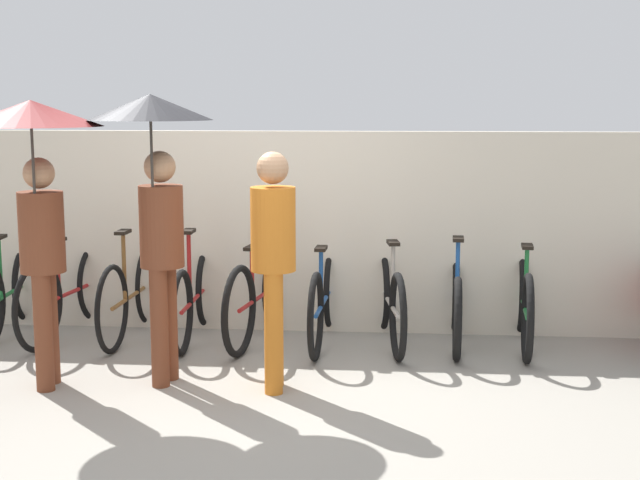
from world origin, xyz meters
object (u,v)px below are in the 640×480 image
(parked_bicycle_1, at_px, (70,291))
(pedestrian_center, at_px, (155,169))
(parked_bicycle_4, at_px, (259,296))
(parked_bicycle_0, at_px, (9,292))
(pedestrian_leading, at_px, (35,166))
(parked_bicycle_3, at_px, (195,297))
(parked_bicycle_6, at_px, (390,301))
(parked_bicycle_8, at_px, (524,303))
(pedestrian_trailing, at_px, (273,252))
(parked_bicycle_2, at_px, (132,294))
(parked_bicycle_5, at_px, (324,300))
(parked_bicycle_7, at_px, (456,303))

(parked_bicycle_1, height_order, pedestrian_center, pedestrian_center)
(parked_bicycle_4, bearing_deg, parked_bicycle_1, 98.34)
(parked_bicycle_0, xyz_separation_m, parked_bicycle_1, (0.57, -0.01, 0.02))
(pedestrian_leading, distance_m, pedestrian_center, 0.82)
(parked_bicycle_3, xyz_separation_m, parked_bicycle_6, (1.70, 0.00, 0.00))
(parked_bicycle_3, xyz_separation_m, parked_bicycle_8, (2.84, 0.01, 0.00))
(parked_bicycle_6, xyz_separation_m, pedestrian_center, (-1.65, -1.31, 1.21))
(pedestrian_trailing, bearing_deg, parked_bicycle_2, -48.03)
(parked_bicycle_4, bearing_deg, pedestrian_trailing, -157.75)
(parked_bicycle_4, height_order, pedestrian_trailing, pedestrian_trailing)
(parked_bicycle_1, bearing_deg, parked_bicycle_2, -84.28)
(parked_bicycle_3, distance_m, parked_bicycle_8, 2.84)
(parked_bicycle_1, xyz_separation_m, parked_bicycle_4, (1.70, -0.02, -0.01))
(parked_bicycle_5, bearing_deg, pedestrian_trailing, 171.16)
(parked_bicycle_3, relative_size, parked_bicycle_5, 0.96)
(parked_bicycle_0, height_order, parked_bicycle_7, parked_bicycle_7)
(parked_bicycle_4, distance_m, pedestrian_leading, 2.35)
(parked_bicycle_1, xyz_separation_m, pedestrian_trailing, (2.02, -1.36, 0.61))
(parked_bicycle_7, distance_m, pedestrian_leading, 3.61)
(parked_bicycle_7, relative_size, pedestrian_leading, 0.80)
(parked_bicycle_7, distance_m, pedestrian_center, 2.87)
(parked_bicycle_2, xyz_separation_m, parked_bicycle_3, (0.57, -0.03, -0.01))
(parked_bicycle_3, relative_size, parked_bicycle_4, 0.96)
(parked_bicycle_6, bearing_deg, parked_bicycle_1, 81.25)
(parked_bicycle_5, relative_size, pedestrian_trailing, 1.04)
(parked_bicycle_7, bearing_deg, pedestrian_trailing, 136.63)
(parked_bicycle_3, bearing_deg, pedestrian_trailing, -147.09)
(parked_bicycle_4, relative_size, pedestrian_center, 0.85)
(parked_bicycle_4, bearing_deg, parked_bicycle_2, 98.76)
(parked_bicycle_0, distance_m, pedestrian_leading, 2.18)
(pedestrian_trailing, bearing_deg, pedestrian_center, -5.76)
(parked_bicycle_1, xyz_separation_m, pedestrian_center, (1.18, -1.35, 1.19))
(parked_bicycle_0, distance_m, pedestrian_trailing, 2.99)
(parked_bicycle_3, height_order, parked_bicycle_6, parked_bicycle_6)
(pedestrian_center, distance_m, pedestrian_trailing, 1.02)
(parked_bicycle_5, bearing_deg, parked_bicycle_7, -86.43)
(parked_bicycle_3, height_order, parked_bicycle_5, parked_bicycle_5)
(parked_bicycle_7, height_order, pedestrian_center, pedestrian_center)
(parked_bicycle_8, bearing_deg, parked_bicycle_0, 94.01)
(parked_bicycle_4, relative_size, parked_bicycle_5, 1.00)
(parked_bicycle_0, height_order, parked_bicycle_6, parked_bicycle_6)
(parked_bicycle_2, bearing_deg, parked_bicycle_5, -89.90)
(pedestrian_center, height_order, pedestrian_trailing, pedestrian_center)
(parked_bicycle_7, bearing_deg, parked_bicycle_1, 92.29)
(parked_bicycle_5, relative_size, pedestrian_leading, 0.87)
(parked_bicycle_2, xyz_separation_m, pedestrian_leading, (-0.19, -1.51, 1.23))
(parked_bicycle_0, relative_size, parked_bicycle_7, 1.03)
(parked_bicycle_0, relative_size, parked_bicycle_8, 1.00)
(parked_bicycle_2, height_order, parked_bicycle_7, parked_bicycle_7)
(parked_bicycle_1, relative_size, parked_bicycle_6, 1.07)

